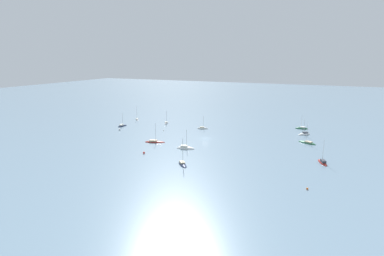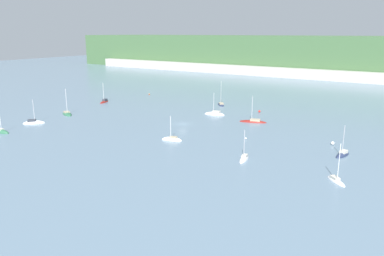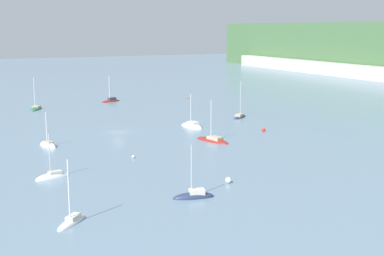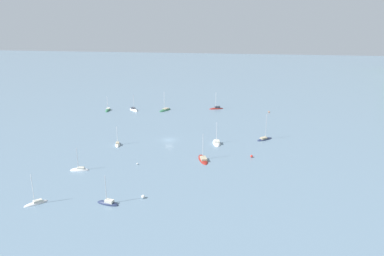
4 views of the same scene
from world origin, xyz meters
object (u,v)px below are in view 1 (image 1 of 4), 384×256
at_px(sailboat_3, 166,123).
at_px(sailboat_7, 137,120).
at_px(sailboat_1, 302,129).
at_px(sailboat_9, 203,129).
at_px(mooring_buoy_1, 144,153).
at_px(mooring_buoy_0, 307,189).
at_px(mooring_buoy_3, 119,129).
at_px(sailboat_6, 304,134).
at_px(mooring_buoy_2, 164,130).
at_px(sailboat_2, 186,148).
at_px(sailboat_10, 122,126).
at_px(sailboat_5, 183,164).
at_px(sailboat_8, 155,142).
at_px(sailboat_4, 307,143).
at_px(sailboat_0, 323,163).

bearing_deg(sailboat_3, sailboat_7, 74.33).
bearing_deg(sailboat_3, sailboat_1, -86.68).
xyz_separation_m(sailboat_9, mooring_buoy_1, (4.98, 45.20, 0.32)).
height_order(mooring_buoy_0, mooring_buoy_3, mooring_buoy_3).
bearing_deg(sailboat_6, mooring_buoy_0, 49.16).
relative_size(mooring_buoy_0, mooring_buoy_2, 1.10).
relative_size(sailboat_2, sailboat_10, 1.07).
relative_size(sailboat_3, mooring_buoy_0, 13.98).
bearing_deg(sailboat_6, sailboat_3, -41.47).
bearing_deg(sailboat_5, sailboat_6, 109.30).
height_order(sailboat_5, sailboat_6, sailboat_5).
relative_size(sailboat_3, mooring_buoy_3, 8.82).
xyz_separation_m(sailboat_2, sailboat_3, (28.73, -36.88, -0.01)).
height_order(sailboat_8, sailboat_10, sailboat_8).
height_order(mooring_buoy_1, mooring_buoy_3, mooring_buoy_3).
distance_m(sailboat_4, sailboat_6, 14.52).
bearing_deg(sailboat_2, sailboat_0, -5.99).
bearing_deg(sailboat_10, mooring_buoy_1, -121.62).
relative_size(sailboat_8, sailboat_10, 1.11).
height_order(sailboat_1, sailboat_3, sailboat_3).
height_order(sailboat_8, sailboat_9, sailboat_8).
xyz_separation_m(sailboat_2, sailboat_8, (15.59, -2.85, -0.00)).
bearing_deg(sailboat_3, sailboat_4, -108.09).
bearing_deg(sailboat_8, sailboat_7, 114.86).
height_order(sailboat_6, mooring_buoy_3, sailboat_6).
bearing_deg(sailboat_9, mooring_buoy_2, -161.33).
bearing_deg(sailboat_4, sailboat_5, 76.52).
xyz_separation_m(sailboat_4, mooring_buoy_2, (64.65, 5.64, 0.18)).
distance_m(sailboat_4, sailboat_7, 92.06).
xyz_separation_m(sailboat_2, sailboat_4, (-42.63, -27.43, -0.03)).
bearing_deg(mooring_buoy_1, sailboat_2, -133.58).
xyz_separation_m(sailboat_1, mooring_buoy_3, (80.88, 39.09, 0.36)).
height_order(sailboat_7, sailboat_10, sailboat_7).
relative_size(sailboat_6, sailboat_9, 1.12).
bearing_deg(sailboat_9, mooring_buoy_0, -63.45).
relative_size(sailboat_0, sailboat_10, 1.07).
relative_size(sailboat_4, sailboat_7, 1.18).
bearing_deg(sailboat_2, mooring_buoy_1, -144.31).
distance_m(sailboat_1, mooring_buoy_0, 73.89).
height_order(sailboat_1, sailboat_8, sailboat_8).
height_order(sailboat_5, sailboat_10, sailboat_5).
bearing_deg(sailboat_6, mooring_buoy_3, -27.23).
bearing_deg(mooring_buoy_3, sailboat_0, 173.54).
relative_size(sailboat_8, mooring_buoy_2, 17.57).
bearing_deg(sailboat_4, sailboat_10, 29.31).
height_order(sailboat_4, sailboat_9, sailboat_4).
relative_size(sailboat_8, mooring_buoy_1, 11.11).
xyz_separation_m(sailboat_7, mooring_buoy_3, (-6.36, 24.28, 0.32)).
height_order(sailboat_5, mooring_buoy_1, sailboat_5).
height_order(mooring_buoy_2, mooring_buoy_3, mooring_buoy_3).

